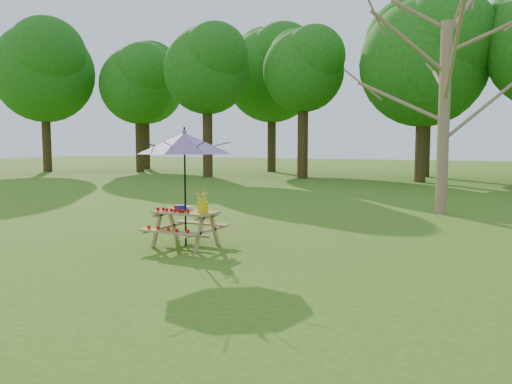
% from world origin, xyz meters
% --- Properties ---
extents(ground, '(120.00, 120.00, 0.00)m').
position_xyz_m(ground, '(0.00, 0.00, 0.00)').
color(ground, '#3A6C14').
rests_on(ground, ground).
extents(treeline, '(60.00, 12.00, 16.00)m').
position_xyz_m(treeline, '(0.00, 22.00, 8.00)').
color(treeline, '#1C5C0F').
rests_on(treeline, ground).
extents(picnic_table, '(1.20, 1.32, 0.67)m').
position_xyz_m(picnic_table, '(-0.70, 3.38, 0.33)').
color(picnic_table, '#A07748').
rests_on(picnic_table, ground).
extents(patio_umbrella, '(2.18, 2.18, 2.25)m').
position_xyz_m(patio_umbrella, '(-0.70, 3.38, 1.95)').
color(patio_umbrella, black).
rests_on(patio_umbrella, ground).
extents(produce_bins, '(0.31, 0.41, 0.13)m').
position_xyz_m(produce_bins, '(-0.78, 3.38, 0.72)').
color(produce_bins, red).
rests_on(produce_bins, picnic_table).
extents(tomatoes_row, '(0.77, 0.13, 0.07)m').
position_xyz_m(tomatoes_row, '(-0.85, 3.20, 0.71)').
color(tomatoes_row, red).
rests_on(tomatoes_row, picnic_table).
extents(flower_bucket, '(0.28, 0.24, 0.43)m').
position_xyz_m(flower_bucket, '(-0.30, 3.38, 0.90)').
color(flower_bucket, yellow).
rests_on(flower_bucket, picnic_table).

